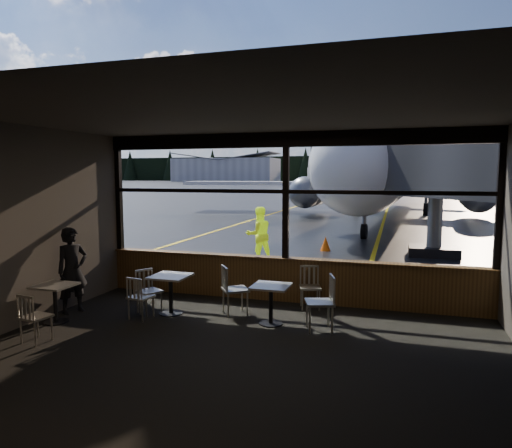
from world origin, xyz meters
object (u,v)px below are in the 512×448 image
at_px(jet_bridge, 448,180).
at_px(chair_near_e, 320,303).
at_px(cafe_table_near, 271,305).
at_px(cafe_table_mid, 171,295).
at_px(ground_crew, 259,235).
at_px(cone_nose, 325,244).
at_px(chair_left_s, 36,317).
at_px(cafe_table_left, 55,304).
at_px(chair_near_w, 235,290).
at_px(chair_mid_s, 141,297).
at_px(chair_mid_w, 149,292).
at_px(chair_near_n, 310,288).
at_px(airliner, 391,132).
at_px(passenger, 72,270).

bearing_deg(jet_bridge, chair_near_e, -110.19).
xyz_separation_m(cafe_table_near, chair_near_e, (0.87, -0.08, 0.13)).
distance_m(cafe_table_mid, chair_near_e, 2.85).
xyz_separation_m(cafe_table_mid, ground_crew, (0.08, 5.52, 0.47)).
bearing_deg(cone_nose, chair_left_s, -106.61).
distance_m(cafe_table_mid, cafe_table_left, 2.03).
distance_m(jet_bridge, chair_near_w, 8.19).
xyz_separation_m(cafe_table_left, chair_mid_s, (1.35, 0.64, 0.06)).
distance_m(cafe_table_near, cafe_table_left, 3.85).
bearing_deg(cafe_table_near, jet_bridge, 63.60).
height_order(chair_near_w, chair_mid_w, chair_near_w).
relative_size(cafe_table_near, chair_near_n, 0.83).
xyz_separation_m(cafe_table_near, chair_mid_w, (-2.38, -0.07, 0.07)).
bearing_deg(chair_mid_s, chair_near_n, 37.23).
height_order(chair_near_n, ground_crew, ground_crew).
bearing_deg(cone_nose, jet_bridge, -17.88).
bearing_deg(chair_mid_s, airliner, 89.54).
height_order(chair_near_n, chair_left_s, chair_near_n).
distance_m(chair_near_w, ground_crew, 5.32).
bearing_deg(cafe_table_near, cafe_table_left, -164.29).
bearing_deg(cone_nose, chair_near_n, -83.90).
xyz_separation_m(cafe_table_left, chair_near_w, (2.92, 1.39, 0.13)).
xyz_separation_m(airliner, chair_left_s, (-4.91, -25.62, -5.03)).
relative_size(cafe_table_near, chair_near_w, 0.74).
relative_size(jet_bridge, ground_crew, 6.77).
relative_size(jet_bridge, cone_nose, 22.85).
xyz_separation_m(chair_near_w, cone_nose, (0.52, 7.90, -0.23)).
bearing_deg(passenger, chair_near_w, -49.48).
relative_size(chair_near_n, chair_left_s, 1.05).
relative_size(cafe_table_mid, passenger, 0.46).
distance_m(cafe_table_mid, passenger, 1.94).
bearing_deg(passenger, chair_left_s, -135.63).
height_order(chair_near_e, cone_nose, chair_near_e).
distance_m(cafe_table_near, chair_near_w, 0.87).
bearing_deg(airliner, cone_nose, -93.07).
xyz_separation_m(chair_near_w, chair_mid_w, (-1.59, -0.42, -0.05)).
height_order(cafe_table_left, chair_near_n, chair_near_n).
bearing_deg(chair_near_n, cafe_table_near, 49.99).
bearing_deg(cone_nose, chair_mid_s, -103.57).
distance_m(chair_mid_w, passenger, 1.53).
xyz_separation_m(airliner, cone_nose, (-1.87, -15.43, -5.18)).
relative_size(chair_near_e, passenger, 0.58).
xyz_separation_m(cafe_table_near, chair_near_n, (0.49, 1.13, 0.07)).
relative_size(airliner, chair_left_s, 44.02).
xyz_separation_m(chair_mid_s, chair_mid_w, (-0.02, 0.34, 0.02)).
bearing_deg(jet_bridge, airliner, 96.49).
height_order(airliner, cafe_table_near, airliner).
bearing_deg(ground_crew, chair_near_n, 81.40).
xyz_separation_m(jet_bridge, cafe_table_mid, (-5.47, -7.01, -2.12)).
bearing_deg(chair_near_e, ground_crew, 8.43).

